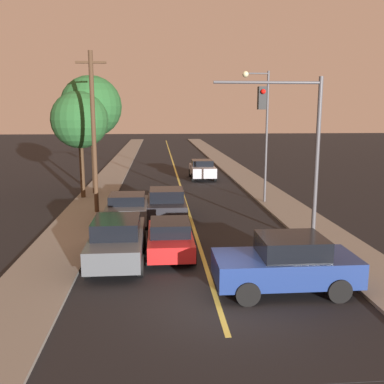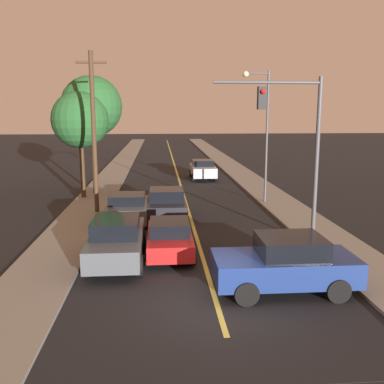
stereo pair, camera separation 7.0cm
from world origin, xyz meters
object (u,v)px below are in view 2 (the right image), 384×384
at_px(car_near_lane_front, 170,237).
at_px(streetlamp_right, 262,121).
at_px(car_outer_lane_front, 117,240).
at_px(car_outer_lane_second, 128,208).
at_px(car_near_lane_second, 167,203).
at_px(car_far_oncoming, 203,169).
at_px(utility_pole_left, 94,131).
at_px(tree_left_near, 80,120).
at_px(tree_left_far, 92,107).
at_px(car_crossing_right, 286,264).
at_px(traffic_signal_mast, 296,134).

xyz_separation_m(car_near_lane_front, streetlamp_right, (5.78, 9.24, 4.33)).
xyz_separation_m(car_outer_lane_front, car_outer_lane_second, (0.00, 5.71, -0.09)).
xyz_separation_m(car_near_lane_front, car_near_lane_second, (0.00, 6.21, 0.08)).
distance_m(car_far_oncoming, utility_pole_left, 14.44).
height_order(car_near_lane_front, streetlamp_right, streetlamp_right).
height_order(car_outer_lane_front, tree_left_near, tree_left_near).
bearing_deg(utility_pole_left, car_near_lane_front, -62.05).
bearing_deg(tree_left_far, tree_left_near, -108.45).
bearing_deg(car_outer_lane_front, car_near_lane_front, 20.34).
bearing_deg(car_outer_lane_second, car_outer_lane_front, -90.00).
height_order(car_outer_lane_second, car_crossing_right, car_crossing_right).
distance_m(utility_pole_left, tree_left_far, 6.06).
distance_m(car_outer_lane_second, tree_left_near, 8.50).
distance_m(car_near_lane_second, traffic_signal_mast, 8.33).
bearing_deg(car_near_lane_second, traffic_signal_mast, -44.67).
relative_size(traffic_signal_mast, tree_left_far, 0.88).
bearing_deg(utility_pole_left, tree_left_far, 99.10).
height_order(traffic_signal_mast, streetlamp_right, streetlamp_right).
relative_size(car_near_lane_front, utility_pole_left, 0.46).
height_order(car_near_lane_second, car_outer_lane_second, car_near_lane_second).
height_order(car_near_lane_second, traffic_signal_mast, traffic_signal_mast).
relative_size(traffic_signal_mast, utility_pole_left, 0.80).
bearing_deg(traffic_signal_mast, car_outer_lane_front, -166.20).
bearing_deg(streetlamp_right, car_near_lane_front, -122.03).
height_order(traffic_signal_mast, tree_left_near, traffic_signal_mast).
bearing_deg(utility_pole_left, car_far_oncoming, 59.22).
bearing_deg(tree_left_near, car_outer_lane_second, -63.22).
xyz_separation_m(car_far_oncoming, car_crossing_right, (0.24, -22.99, 0.07)).
height_order(car_outer_lane_second, car_far_oncoming, car_far_oncoming).
relative_size(car_far_oncoming, streetlamp_right, 0.52).
relative_size(car_near_lane_second, car_crossing_right, 0.92).
height_order(car_near_lane_front, car_outer_lane_second, car_outer_lane_second).
height_order(car_crossing_right, tree_left_near, tree_left_near).
distance_m(streetlamp_right, tree_left_far, 11.27).
distance_m(streetlamp_right, tree_left_near, 11.31).
bearing_deg(car_far_oncoming, car_outer_lane_second, 69.70).
bearing_deg(tree_left_far, car_far_oncoming, 37.29).
bearing_deg(utility_pole_left, streetlamp_right, 11.70).
distance_m(car_near_lane_front, streetlamp_right, 11.73).
height_order(utility_pole_left, tree_left_near, utility_pole_left).
distance_m(car_far_oncoming, traffic_signal_mast, 18.70).
bearing_deg(traffic_signal_mast, car_near_lane_second, 135.33).
xyz_separation_m(streetlamp_right, tree_left_far, (-10.56, 3.84, 0.87)).
height_order(car_outer_lane_front, car_far_oncoming, car_outer_lane_front).
distance_m(car_crossing_right, tree_left_far, 19.44).
distance_m(car_outer_lane_second, car_crossing_right, 10.33).
bearing_deg(tree_left_near, car_crossing_right, -60.02).
height_order(tree_left_near, tree_left_far, tree_left_far).
distance_m(car_near_lane_second, tree_left_far, 9.81).
xyz_separation_m(traffic_signal_mast, tree_left_far, (-10.01, 12.05, 1.22)).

